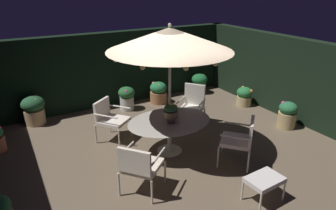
{
  "coord_description": "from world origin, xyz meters",
  "views": [
    {
      "loc": [
        -2.77,
        -4.9,
        3.35
      ],
      "look_at": [
        0.03,
        0.02,
        1.05
      ],
      "focal_mm": 32.36,
      "sensor_mm": 36.0,
      "label": 1
    }
  ],
  "objects_px": {
    "ottoman_footrest": "(264,181)",
    "potted_plant_left_far": "(34,109)",
    "potted_plant_right_far": "(158,92)",
    "potted_plant_back_center": "(127,97)",
    "patio_chair_east": "(109,117)",
    "potted_plant_left_near": "(244,96)",
    "potted_plant_back_left": "(287,115)",
    "patio_chair_north": "(241,137)",
    "potted_plant_right_near": "(199,83)",
    "patio_dining_table": "(170,125)",
    "patio_umbrella": "(170,39)",
    "patio_chair_southeast": "(140,165)",
    "centerpiece_planter": "(171,111)",
    "patio_chair_northeast": "(192,103)"
  },
  "relations": [
    {
      "from": "patio_umbrella",
      "to": "patio_chair_north",
      "type": "height_order",
      "value": "patio_umbrella"
    },
    {
      "from": "patio_chair_southeast",
      "to": "potted_plant_right_near",
      "type": "distance_m",
      "value": 5.25
    },
    {
      "from": "patio_chair_east",
      "to": "potted_plant_left_near",
      "type": "relative_size",
      "value": 1.69
    },
    {
      "from": "ottoman_footrest",
      "to": "potted_plant_left_far",
      "type": "bearing_deg",
      "value": 119.63
    },
    {
      "from": "patio_umbrella",
      "to": "patio_chair_southeast",
      "type": "distance_m",
      "value": 2.32
    },
    {
      "from": "potted_plant_right_far",
      "to": "potted_plant_back_center",
      "type": "distance_m",
      "value": 1.02
    },
    {
      "from": "potted_plant_left_near",
      "to": "potted_plant_back_left",
      "type": "distance_m",
      "value": 1.61
    },
    {
      "from": "patio_umbrella",
      "to": "patio_chair_east",
      "type": "distance_m",
      "value": 2.32
    },
    {
      "from": "potted_plant_right_near",
      "to": "patio_chair_southeast",
      "type": "bearing_deg",
      "value": -136.03
    },
    {
      "from": "patio_chair_north",
      "to": "patio_chair_southeast",
      "type": "height_order",
      "value": "patio_chair_north"
    },
    {
      "from": "patio_dining_table",
      "to": "patio_umbrella",
      "type": "xyz_separation_m",
      "value": [
        0.0,
        -0.0,
        1.75
      ]
    },
    {
      "from": "patio_dining_table",
      "to": "potted_plant_left_near",
      "type": "height_order",
      "value": "patio_dining_table"
    },
    {
      "from": "patio_umbrella",
      "to": "potted_plant_right_near",
      "type": "xyz_separation_m",
      "value": [
        2.67,
        2.71,
        -2.03
      ]
    },
    {
      "from": "potted_plant_right_far",
      "to": "patio_chair_east",
      "type": "bearing_deg",
      "value": -143.73
    },
    {
      "from": "patio_chair_northeast",
      "to": "potted_plant_back_left",
      "type": "xyz_separation_m",
      "value": [
        1.93,
        -1.3,
        -0.22
      ]
    },
    {
      "from": "patio_chair_east",
      "to": "potted_plant_back_left",
      "type": "relative_size",
      "value": 1.41
    },
    {
      "from": "patio_chair_southeast",
      "to": "ottoman_footrest",
      "type": "height_order",
      "value": "patio_chair_southeast"
    },
    {
      "from": "ottoman_footrest",
      "to": "potted_plant_back_center",
      "type": "distance_m",
      "value": 4.71
    },
    {
      "from": "patio_dining_table",
      "to": "potted_plant_left_far",
      "type": "bearing_deg",
      "value": 128.36
    },
    {
      "from": "patio_umbrella",
      "to": "ottoman_footrest",
      "type": "height_order",
      "value": "patio_umbrella"
    },
    {
      "from": "potted_plant_back_left",
      "to": "potted_plant_back_center",
      "type": "bearing_deg",
      "value": 134.93
    },
    {
      "from": "patio_umbrella",
      "to": "patio_chair_east",
      "type": "bearing_deg",
      "value": 128.14
    },
    {
      "from": "patio_chair_north",
      "to": "ottoman_footrest",
      "type": "bearing_deg",
      "value": -112.31
    },
    {
      "from": "patio_dining_table",
      "to": "ottoman_footrest",
      "type": "xyz_separation_m",
      "value": [
        0.56,
        -2.1,
        -0.24
      ]
    },
    {
      "from": "potted_plant_right_near",
      "to": "potted_plant_left_far",
      "type": "bearing_deg",
      "value": 178.0
    },
    {
      "from": "patio_chair_east",
      "to": "potted_plant_left_near",
      "type": "height_order",
      "value": "patio_chair_east"
    },
    {
      "from": "potted_plant_right_near",
      "to": "potted_plant_back_center",
      "type": "relative_size",
      "value": 0.95
    },
    {
      "from": "patio_chair_north",
      "to": "potted_plant_right_near",
      "type": "xyz_separation_m",
      "value": [
        1.68,
        3.77,
        -0.22
      ]
    },
    {
      "from": "potted_plant_right_far",
      "to": "potted_plant_back_center",
      "type": "height_order",
      "value": "potted_plant_back_center"
    },
    {
      "from": "patio_umbrella",
      "to": "potted_plant_left_far",
      "type": "relative_size",
      "value": 3.6
    },
    {
      "from": "patio_chair_northeast",
      "to": "patio_dining_table",
      "type": "bearing_deg",
      "value": -142.71
    },
    {
      "from": "patio_chair_northeast",
      "to": "patio_chair_southeast",
      "type": "xyz_separation_m",
      "value": [
        -2.27,
        -1.82,
        0.0
      ]
    },
    {
      "from": "patio_chair_east",
      "to": "potted_plant_left_near",
      "type": "xyz_separation_m",
      "value": [
        4.08,
        0.05,
        -0.27
      ]
    },
    {
      "from": "potted_plant_right_near",
      "to": "potted_plant_back_left",
      "type": "distance_m",
      "value": 3.15
    },
    {
      "from": "patio_umbrella",
      "to": "potted_plant_right_near",
      "type": "bearing_deg",
      "value": 45.42
    },
    {
      "from": "ottoman_footrest",
      "to": "potted_plant_right_near",
      "type": "relative_size",
      "value": 0.96
    },
    {
      "from": "centerpiece_planter",
      "to": "potted_plant_left_near",
      "type": "xyz_separation_m",
      "value": [
        3.22,
        1.3,
        -0.69
      ]
    },
    {
      "from": "potted_plant_left_near",
      "to": "potted_plant_left_far",
      "type": "distance_m",
      "value": 5.72
    },
    {
      "from": "patio_dining_table",
      "to": "potted_plant_left_far",
      "type": "relative_size",
      "value": 2.39
    },
    {
      "from": "potted_plant_right_near",
      "to": "potted_plant_right_far",
      "type": "xyz_separation_m",
      "value": [
        -1.54,
        -0.09,
        -0.02
      ]
    },
    {
      "from": "patio_dining_table",
      "to": "potted_plant_left_far",
      "type": "distance_m",
      "value": 3.68
    },
    {
      "from": "ottoman_footrest",
      "to": "potted_plant_left_far",
      "type": "height_order",
      "value": "potted_plant_left_far"
    },
    {
      "from": "centerpiece_planter",
      "to": "patio_chair_northeast",
      "type": "distance_m",
      "value": 1.6
    },
    {
      "from": "centerpiece_planter",
      "to": "patio_umbrella",
      "type": "bearing_deg",
      "value": 74.88
    },
    {
      "from": "patio_chair_north",
      "to": "potted_plant_back_center",
      "type": "height_order",
      "value": "patio_chair_north"
    },
    {
      "from": "patio_chair_southeast",
      "to": "potted_plant_left_far",
      "type": "distance_m",
      "value": 3.99
    },
    {
      "from": "patio_chair_east",
      "to": "potted_plant_back_center",
      "type": "height_order",
      "value": "patio_chair_east"
    },
    {
      "from": "potted_plant_left_far",
      "to": "potted_plant_right_far",
      "type": "bearing_deg",
      "value": -4.36
    },
    {
      "from": "patio_chair_northeast",
      "to": "patio_chair_southeast",
      "type": "height_order",
      "value": "patio_chair_northeast"
    },
    {
      "from": "potted_plant_right_far",
      "to": "patio_chair_southeast",
      "type": "bearing_deg",
      "value": -122.12
    }
  ]
}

